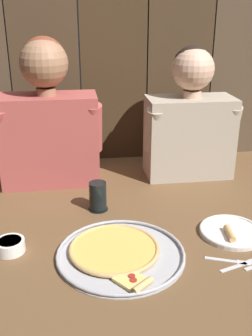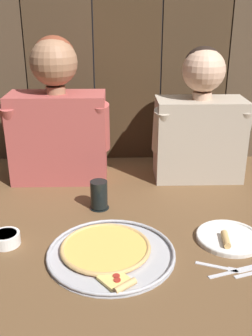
{
  "view_description": "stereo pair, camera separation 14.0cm",
  "coord_description": "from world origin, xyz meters",
  "px_view_note": "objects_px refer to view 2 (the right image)",
  "views": [
    {
      "loc": [
        -0.2,
        -1.18,
        0.71
      ],
      "look_at": [
        -0.02,
        0.1,
        0.18
      ],
      "focal_mm": 42.25,
      "sensor_mm": 36.0,
      "label": 1
    },
    {
      "loc": [
        -0.06,
        -1.19,
        0.71
      ],
      "look_at": [
        -0.02,
        0.1,
        0.18
      ],
      "focal_mm": 42.25,
      "sensor_mm": 36.0,
      "label": 2
    }
  ],
  "objects_px": {
    "pizza_tray": "(109,251)",
    "diner_left": "(57,116)",
    "diner_right": "(200,121)",
    "dinner_plate": "(229,238)",
    "dipping_bowl": "(6,238)",
    "drinking_glass": "(99,195)"
  },
  "relations": [
    {
      "from": "pizza_tray",
      "to": "diner_left",
      "type": "relative_size",
      "value": 0.65
    },
    {
      "from": "diner_right",
      "to": "dinner_plate",
      "type": "bearing_deg",
      "value": -89.37
    },
    {
      "from": "pizza_tray",
      "to": "drinking_glass",
      "type": "xyz_separation_m",
      "value": [
        -0.04,
        0.3,
        0.04
      ]
    },
    {
      "from": "pizza_tray",
      "to": "diner_right",
      "type": "relative_size",
      "value": 0.7
    },
    {
      "from": "dipping_bowl",
      "to": "diner_right",
      "type": "height_order",
      "value": "diner_right"
    },
    {
      "from": "dinner_plate",
      "to": "diner_left",
      "type": "distance_m",
      "value": 0.85
    },
    {
      "from": "dinner_plate",
      "to": "diner_right",
      "type": "xyz_separation_m",
      "value": [
        -0.01,
        0.52,
        0.25
      ]
    },
    {
      "from": "pizza_tray",
      "to": "drinking_glass",
      "type": "distance_m",
      "value": 0.31
    },
    {
      "from": "pizza_tray",
      "to": "diner_left",
      "type": "distance_m",
      "value": 0.69
    },
    {
      "from": "drinking_glass",
      "to": "diner_left",
      "type": "distance_m",
      "value": 0.41
    },
    {
      "from": "drinking_glass",
      "to": "dipping_bowl",
      "type": "xyz_separation_m",
      "value": [
        -0.29,
        -0.24,
        -0.03
      ]
    },
    {
      "from": "pizza_tray",
      "to": "dipping_bowl",
      "type": "xyz_separation_m",
      "value": [
        -0.33,
        0.06,
        0.01
      ]
    },
    {
      "from": "dinner_plate",
      "to": "diner_right",
      "type": "bearing_deg",
      "value": 90.63
    },
    {
      "from": "dipping_bowl",
      "to": "pizza_tray",
      "type": "bearing_deg",
      "value": -10.92
    },
    {
      "from": "drinking_glass",
      "to": "dipping_bowl",
      "type": "height_order",
      "value": "drinking_glass"
    },
    {
      "from": "pizza_tray",
      "to": "dipping_bowl",
      "type": "height_order",
      "value": "dipping_bowl"
    },
    {
      "from": "dinner_plate",
      "to": "dipping_bowl",
      "type": "xyz_separation_m",
      "value": [
        -0.72,
        -0.0,
        0.01
      ]
    },
    {
      "from": "diner_left",
      "to": "diner_right",
      "type": "height_order",
      "value": "diner_left"
    },
    {
      "from": "dinner_plate",
      "to": "drinking_glass",
      "type": "relative_size",
      "value": 1.94
    },
    {
      "from": "pizza_tray",
      "to": "diner_left",
      "type": "height_order",
      "value": "diner_left"
    },
    {
      "from": "drinking_glass",
      "to": "dipping_bowl",
      "type": "bearing_deg",
      "value": -140.39
    },
    {
      "from": "drinking_glass",
      "to": "dinner_plate",
      "type": "bearing_deg",
      "value": -28.62
    }
  ]
}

